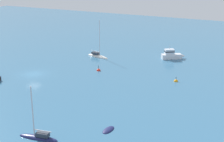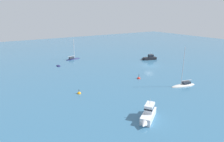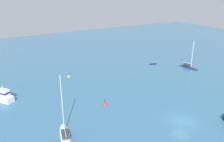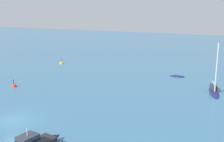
{
  "view_description": "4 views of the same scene",
  "coord_description": "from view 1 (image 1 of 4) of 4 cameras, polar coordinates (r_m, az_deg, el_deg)",
  "views": [
    {
      "loc": [
        -41.75,
        50.18,
        21.35
      ],
      "look_at": [
        -16.63,
        -1.46,
        2.58
      ],
      "focal_mm": 54.27,
      "sensor_mm": 36.0,
      "label": 1
    },
    {
      "loc": [
        -39.87,
        -41.48,
        15.56
      ],
      "look_at": [
        -15.38,
        -2.79,
        1.5
      ],
      "focal_mm": 30.68,
      "sensor_mm": 36.0,
      "label": 2
    },
    {
      "loc": [
        21.12,
        -24.95,
        19.34
      ],
      "look_at": [
        -19.72,
        -0.69,
        2.14
      ],
      "focal_mm": 37.43,
      "sensor_mm": 36.0,
      "label": 3
    },
    {
      "loc": [
        25.61,
        19.64,
        13.17
      ],
      "look_at": [
        -19.62,
        4.52,
        1.16
      ],
      "focal_mm": 49.5,
      "sensor_mm": 36.0,
      "label": 4
    }
  ],
  "objects": [
    {
      "name": "powerboat",
      "position": [
        78.38,
        10.07,
        2.68
      ],
      "size": [
        5.31,
        4.18,
        3.11
      ],
      "rotation": [
        0.0,
        0.0,
        3.74
      ],
      "color": "white",
      "rests_on": "ground"
    },
    {
      "name": "ground_plane",
      "position": [
        68.68,
        -13.12,
        -0.5
      ],
      "size": [
        160.0,
        160.0,
        0.0
      ],
      "primitive_type": "plane",
      "color": "teal"
    },
    {
      "name": "ketch",
      "position": [
        44.38,
        -12.23,
        -10.8
      ],
      "size": [
        5.5,
        1.96,
        7.35
      ],
      "rotation": [
        0.0,
        0.0,
        0.15
      ],
      "color": "#191E4C",
      "rests_on": "ground"
    },
    {
      "name": "sloop",
      "position": [
        78.93,
        -2.45,
        2.49
      ],
      "size": [
        6.21,
        2.74,
        9.25
      ],
      "rotation": [
        0.0,
        0.0,
        2.91
      ],
      "color": "silver",
      "rests_on": "ground"
    },
    {
      "name": "channel_buoy",
      "position": [
        63.93,
        10.71,
        -1.73
      ],
      "size": [
        0.76,
        0.76,
        1.28
      ],
      "color": "orange",
      "rests_on": "ground"
    },
    {
      "name": "mooring_buoy",
      "position": [
        68.97,
        -2.28,
        0.06
      ],
      "size": [
        0.81,
        0.81,
        1.51
      ],
      "color": "red",
      "rests_on": "ground"
    },
    {
      "name": "dinghy",
      "position": [
        45.42,
        -0.62,
        -9.94
      ],
      "size": [
        1.29,
        2.49,
        0.47
      ],
      "rotation": [
        0.0,
        0.0,
        4.65
      ],
      "color": "#191E4C",
      "rests_on": "ground"
    }
  ]
}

